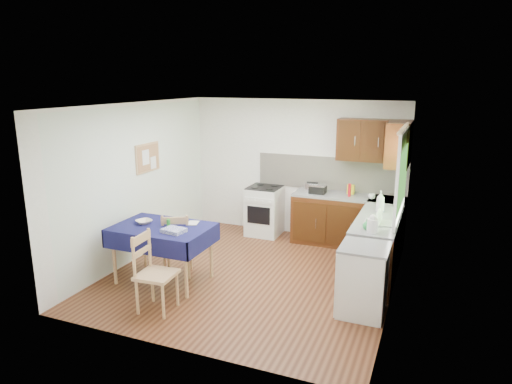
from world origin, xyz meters
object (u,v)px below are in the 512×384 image
at_px(chair_far, 177,243).
at_px(sandwich_press, 318,189).
at_px(chair_near, 153,270).
at_px(dish_rack, 379,222).
at_px(dining_table, 162,233).
at_px(toaster, 312,188).
at_px(kettle, 373,224).

height_order(chair_far, sandwich_press, sandwich_press).
distance_m(chair_near, dish_rack, 3.11).
distance_m(chair_far, chair_near, 1.04).
bearing_deg(chair_far, dish_rack, 172.65).
xyz_separation_m(dining_table, toaster, (1.52, 2.45, 0.26)).
bearing_deg(kettle, dining_table, -167.48).
relative_size(toaster, sandwich_press, 0.88).
xyz_separation_m(dining_table, chair_far, (0.10, 0.22, -0.21)).
height_order(chair_near, toaster, toaster).
bearing_deg(dish_rack, chair_far, 179.64).
height_order(chair_far, dish_rack, dish_rack).
bearing_deg(chair_far, chair_near, 80.93).
relative_size(dining_table, dish_rack, 3.41).
relative_size(sandwich_press, kettle, 1.14).
relative_size(dining_table, chair_near, 1.35).
bearing_deg(chair_near, sandwich_press, -25.40).
height_order(toaster, dish_rack, dish_rack).
relative_size(chair_near, sandwich_press, 3.68).
xyz_separation_m(chair_far, chair_near, (0.26, -1.00, 0.02)).
xyz_separation_m(sandwich_press, kettle, (1.19, -1.79, 0.03)).
relative_size(chair_near, toaster, 4.20).
height_order(chair_near, kettle, kettle).
height_order(chair_far, chair_near, chair_near).
relative_size(dining_table, toaster, 5.67).
relative_size(dining_table, kettle, 5.65).
bearing_deg(dish_rack, kettle, -111.47).
relative_size(chair_far, dish_rack, 2.43).
height_order(dining_table, chair_far, chair_far).
bearing_deg(chair_near, dining_table, 20.98).
bearing_deg(sandwich_press, chair_near, -113.94).
bearing_deg(sandwich_press, toaster, 159.51).
bearing_deg(kettle, sandwich_press, 123.72).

